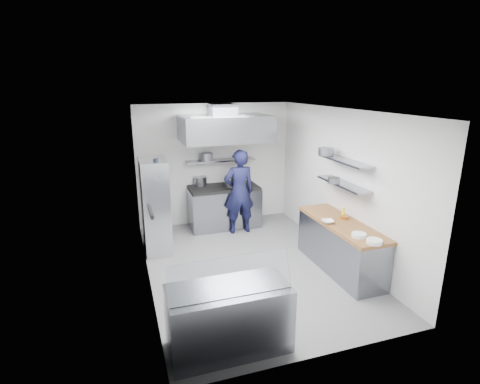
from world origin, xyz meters
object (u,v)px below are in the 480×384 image
object	(u,v)px
wire_rack	(155,206)
display_case	(229,318)
chef	(239,192)
gas_range	(224,208)

from	to	relation	value
wire_rack	display_case	bearing A→B (deg)	-80.79
chef	gas_range	bearing A→B (deg)	-65.47
chef	display_case	bearing A→B (deg)	69.25
chef	wire_rack	world-z (taller)	chef
wire_rack	gas_range	bearing A→B (deg)	27.06
chef	display_case	xyz separation A→B (m)	(-1.32, -3.63, -0.51)
gas_range	chef	world-z (taller)	chef
chef	display_case	world-z (taller)	chef
gas_range	chef	bearing A→B (deg)	-64.68
display_case	wire_rack	bearing A→B (deg)	99.21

